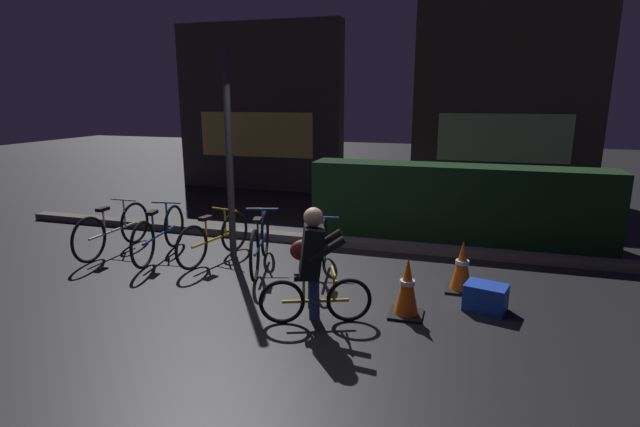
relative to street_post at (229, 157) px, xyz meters
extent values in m
plane|color=black|center=(1.33, -1.20, -1.49)|extent=(40.00, 40.00, 0.00)
cube|color=#56544F|center=(1.33, 1.00, -1.43)|extent=(12.00, 0.24, 0.12)
cube|color=black|center=(3.13, 1.90, -0.87)|extent=(4.80, 0.70, 1.24)
cube|color=#383330|center=(-1.85, 5.30, 0.56)|extent=(4.28, 0.50, 4.10)
cube|color=#E5B751|center=(-1.85, 5.03, -0.09)|extent=(2.99, 0.04, 1.10)
cube|color=#42382D|center=(4.01, 6.00, 0.77)|extent=(4.17, 0.50, 4.52)
cube|color=#BFCC8C|center=(4.01, 5.73, -0.09)|extent=(2.92, 0.04, 1.10)
cylinder|color=#2D2D33|center=(0.00, 0.00, 0.00)|extent=(0.10, 0.10, 2.98)
torus|color=black|center=(-1.83, 0.16, -1.15)|extent=(0.05, 0.67, 0.67)
torus|color=black|center=(-1.83, -0.85, -1.15)|extent=(0.05, 0.67, 0.67)
cylinder|color=silver|center=(-1.83, -0.34, -1.15)|extent=(0.04, 1.01, 0.04)
cylinder|color=silver|center=(-1.83, -0.52, -0.97)|extent=(0.03, 0.03, 0.38)
cube|color=black|center=(-1.83, -0.52, -0.78)|extent=(0.10, 0.20, 0.05)
cylinder|color=silver|center=(-1.83, -0.07, -0.94)|extent=(0.03, 0.03, 0.42)
cylinder|color=silver|center=(-1.83, -0.07, -0.73)|extent=(0.46, 0.03, 0.02)
torus|color=black|center=(-1.10, 0.17, -1.15)|extent=(0.15, 0.67, 0.67)
torus|color=black|center=(-0.95, -0.83, -1.15)|extent=(0.15, 0.67, 0.67)
cylinder|color=#19479E|center=(-1.02, -0.33, -1.15)|extent=(0.19, 1.00, 0.04)
cylinder|color=#19479E|center=(-1.00, -0.50, -0.96)|extent=(0.03, 0.03, 0.38)
cube|color=black|center=(-1.00, -0.50, -0.78)|extent=(0.13, 0.21, 0.05)
cylinder|color=#19479E|center=(-1.07, -0.06, -0.94)|extent=(0.03, 0.03, 0.42)
cylinder|color=#19479E|center=(-1.07, -0.06, -0.73)|extent=(0.46, 0.09, 0.02)
torus|color=black|center=(-0.08, 0.23, -1.18)|extent=(0.17, 0.62, 0.63)
torus|color=black|center=(-0.27, -0.68, -1.18)|extent=(0.17, 0.62, 0.63)
cylinder|color=gold|center=(-0.18, -0.23, -1.18)|extent=(0.23, 0.92, 0.04)
cylinder|color=gold|center=(-0.21, -0.39, -1.00)|extent=(0.03, 0.03, 0.35)
cube|color=black|center=(-0.21, -0.39, -0.83)|extent=(0.14, 0.22, 0.05)
cylinder|color=gold|center=(-0.13, 0.02, -0.98)|extent=(0.03, 0.03, 0.39)
cylinder|color=gold|center=(-0.13, 0.02, -0.78)|extent=(0.46, 0.12, 0.02)
torus|color=black|center=(0.45, 0.16, -1.15)|extent=(0.23, 0.67, 0.68)
torus|color=black|center=(0.72, -0.82, -1.15)|extent=(0.23, 0.67, 0.68)
cylinder|color=#19479E|center=(0.59, -0.33, -1.15)|extent=(0.31, 0.99, 0.04)
cylinder|color=#19479E|center=(0.63, -0.50, -0.96)|extent=(0.03, 0.03, 0.38)
cube|color=black|center=(0.63, -0.50, -0.77)|extent=(0.15, 0.22, 0.05)
cylinder|color=#19479E|center=(0.51, -0.06, -0.93)|extent=(0.03, 0.03, 0.43)
cylinder|color=#19479E|center=(0.51, -0.06, -0.72)|extent=(0.45, 0.15, 0.02)
torus|color=black|center=(1.36, 0.17, -1.17)|extent=(0.16, 0.63, 0.63)
torus|color=black|center=(1.53, -0.76, -1.17)|extent=(0.16, 0.63, 0.63)
cylinder|color=#19479E|center=(1.44, -0.30, -1.17)|extent=(0.20, 0.93, 0.04)
cylinder|color=#19479E|center=(1.47, -0.46, -1.00)|extent=(0.03, 0.03, 0.35)
cube|color=black|center=(1.47, -0.46, -0.82)|extent=(0.13, 0.21, 0.05)
cylinder|color=#19479E|center=(1.40, -0.04, -0.98)|extent=(0.03, 0.03, 0.40)
cylinder|color=#19479E|center=(1.40, -0.04, -0.78)|extent=(0.46, 0.11, 0.02)
cube|color=black|center=(2.73, -1.30, -1.48)|extent=(0.36, 0.36, 0.03)
cone|color=#EA560F|center=(2.73, -1.30, -1.14)|extent=(0.26, 0.26, 0.64)
cylinder|color=white|center=(2.73, -1.30, -1.11)|extent=(0.16, 0.16, 0.05)
cube|color=black|center=(3.28, -0.40, -1.48)|extent=(0.36, 0.36, 0.03)
cone|color=#EA560F|center=(3.28, -0.40, -1.15)|extent=(0.26, 0.26, 0.61)
cylinder|color=white|center=(3.28, -0.40, -1.12)|extent=(0.16, 0.16, 0.05)
cube|color=#193DB7|center=(3.55, -0.90, -1.34)|extent=(0.51, 0.42, 0.30)
torus|color=black|center=(2.16, -1.62, -1.25)|extent=(0.47, 0.21, 0.48)
torus|color=black|center=(1.50, -1.87, -1.25)|extent=(0.47, 0.21, 0.48)
cylinder|color=gold|center=(1.83, -1.74, -1.25)|extent=(0.67, 0.28, 0.04)
cylinder|color=gold|center=(1.72, -1.79, -1.12)|extent=(0.03, 0.03, 0.26)
cube|color=black|center=(1.72, -1.79, -0.98)|extent=(0.22, 0.16, 0.05)
cylinder|color=gold|center=(2.01, -1.68, -1.10)|extent=(0.03, 0.03, 0.30)
cylinder|color=gold|center=(2.01, -1.68, -0.95)|extent=(0.19, 0.44, 0.02)
cylinder|color=navy|center=(1.78, -1.66, -1.19)|extent=(0.18, 0.23, 0.42)
cylinder|color=navy|center=(1.85, -1.85, -1.19)|extent=(0.18, 0.23, 0.42)
cube|color=black|center=(1.80, -1.76, -0.70)|extent=(0.36, 0.39, 0.54)
sphere|color=tan|center=(1.81, -1.75, -0.34)|extent=(0.20, 0.20, 0.20)
cylinder|color=black|center=(1.88, -1.58, -0.65)|extent=(0.40, 0.22, 0.29)
cylinder|color=black|center=(1.98, -1.84, -0.65)|extent=(0.40, 0.22, 0.29)
ellipsoid|color=maroon|center=(1.67, -1.59, -0.75)|extent=(0.36, 0.26, 0.24)
camera|label=1|loc=(3.25, -6.27, 0.83)|focal=27.37mm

